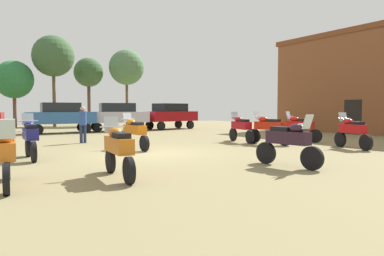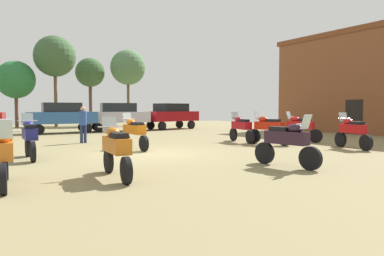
% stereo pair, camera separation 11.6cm
% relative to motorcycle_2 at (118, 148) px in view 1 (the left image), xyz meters
% --- Properties ---
extents(ground_plane, '(44.00, 52.00, 0.02)m').
position_rel_motorcycle_2_xyz_m(ground_plane, '(2.57, 3.77, -0.72)').
color(ground_plane, '#857951').
extents(motorcycle_2, '(0.62, 2.18, 1.44)m').
position_rel_motorcycle_2_xyz_m(motorcycle_2, '(0.00, 0.00, 0.00)').
color(motorcycle_2, black).
rests_on(motorcycle_2, ground).
extents(motorcycle_3, '(0.82, 2.11, 1.48)m').
position_rel_motorcycle_2_xyz_m(motorcycle_3, '(10.72, 3.75, 0.02)').
color(motorcycle_3, black).
rests_on(motorcycle_3, ground).
extents(motorcycle_4, '(0.72, 2.23, 1.47)m').
position_rel_motorcycle_2_xyz_m(motorcycle_4, '(8.21, 5.18, 0.01)').
color(motorcycle_4, black).
rests_on(motorcycle_4, ground).
extents(motorcycle_5, '(0.82, 2.06, 1.47)m').
position_rel_motorcycle_2_xyz_m(motorcycle_5, '(10.22, 0.63, 0.01)').
color(motorcycle_5, black).
rests_on(motorcycle_5, ground).
extents(motorcycle_6, '(0.66, 2.14, 1.48)m').
position_rel_motorcycle_2_xyz_m(motorcycle_6, '(4.58, -1.09, 0.02)').
color(motorcycle_6, black).
rests_on(motorcycle_6, ground).
extents(motorcycle_7, '(0.62, 2.19, 1.44)m').
position_rel_motorcycle_2_xyz_m(motorcycle_7, '(-2.32, 0.32, 0.00)').
color(motorcycle_7, black).
rests_on(motorcycle_7, ground).
extents(motorcycle_8, '(0.77, 2.24, 1.51)m').
position_rel_motorcycle_2_xyz_m(motorcycle_8, '(8.51, 3.64, 0.03)').
color(motorcycle_8, black).
rests_on(motorcycle_8, ground).
extents(motorcycle_10, '(0.62, 2.27, 1.46)m').
position_rel_motorcycle_2_xyz_m(motorcycle_10, '(2.64, 5.15, 0.01)').
color(motorcycle_10, black).
rests_on(motorcycle_10, ground).
extents(motorcycle_11, '(0.62, 2.10, 1.48)m').
position_rel_motorcycle_2_xyz_m(motorcycle_11, '(-1.28, 4.42, 0.01)').
color(motorcycle_11, black).
rests_on(motorcycle_11, ground).
extents(car_2, '(4.43, 2.12, 2.00)m').
position_rel_motorcycle_2_xyz_m(car_2, '(2.28, 16.30, 0.46)').
color(car_2, black).
rests_on(car_2, ground).
extents(car_3, '(4.55, 2.54, 2.00)m').
position_rel_motorcycle_2_xyz_m(car_3, '(10.46, 16.23, 0.46)').
color(car_3, black).
rests_on(car_3, ground).
extents(car_5, '(4.57, 2.62, 2.00)m').
position_rel_motorcycle_2_xyz_m(car_5, '(6.13, 16.21, 0.46)').
color(car_5, black).
rests_on(car_5, ground).
extents(person_1, '(0.38, 0.38, 1.73)m').
position_rel_motorcycle_2_xyz_m(person_1, '(1.64, 8.86, 0.30)').
color(person_1, '#212D4E').
rests_on(person_1, ground).
extents(tree_2, '(2.77, 2.77, 6.45)m').
position_rel_motorcycle_2_xyz_m(tree_2, '(7.08, 26.18, 4.30)').
color(tree_2, brown).
rests_on(tree_2, ground).
extents(tree_4, '(3.15, 3.15, 5.61)m').
position_rel_motorcycle_2_xyz_m(tree_4, '(0.51, 25.20, 3.31)').
color(tree_4, brown).
rests_on(tree_4, ground).
extents(tree_5, '(3.37, 3.37, 7.25)m').
position_rel_motorcycle_2_xyz_m(tree_5, '(10.22, 24.37, 4.83)').
color(tree_5, brown).
rests_on(tree_5, ground).
extents(tree_7, '(3.52, 3.52, 7.88)m').
position_rel_motorcycle_2_xyz_m(tree_7, '(3.53, 24.42, 5.38)').
color(tree_7, brown).
rests_on(tree_7, ground).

